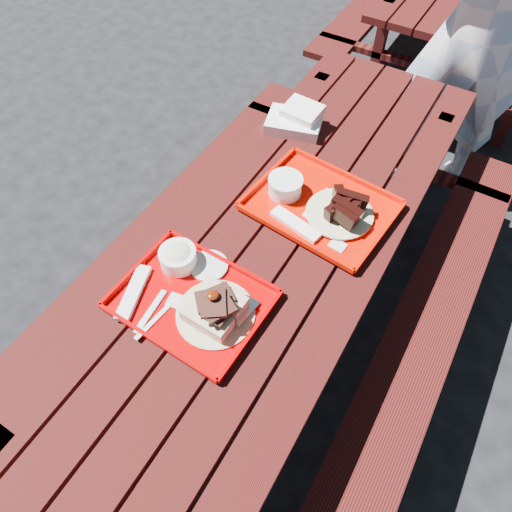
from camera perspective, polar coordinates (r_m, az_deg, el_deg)
name	(u,v)px	position (r m, az deg, el deg)	size (l,w,h in m)	color
ground	(272,335)	(2.22, 2.02, -9.80)	(60.00, 60.00, 0.00)	black
picnic_table_near	(276,269)	(1.74, 2.54, -1.61)	(1.41, 2.40, 0.75)	#45100D
near_tray	(195,291)	(1.43, -7.61, -4.39)	(0.47, 0.39, 0.14)	#B60001
far_tray	(318,204)	(1.67, 7.74, 6.46)	(0.53, 0.43, 0.08)	red
white_cloth	(296,120)	(2.00, 5.07, 16.61)	(0.26, 0.22, 0.09)	white
person	(479,31)	(2.57, 26.13, 23.95)	(0.66, 0.43, 1.81)	#ADC5E3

